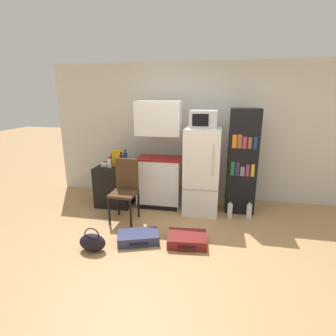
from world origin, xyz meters
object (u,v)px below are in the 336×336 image
kitchen_hutch (159,161)px  water_bottle_front (230,210)px  refrigerator (202,171)px  bottle_blue_soda (126,159)px  microwave (204,119)px  bottle_wine_dark (121,162)px  side_table (116,185)px  bookshelf (242,162)px  cereal_box (117,158)px  handbag (92,242)px  water_bottle_middle (249,211)px  suitcase_small_flat (138,237)px  bottle_ketchup_red (112,160)px  bottle_milk_white (109,163)px  chair (125,185)px  suitcase_large_flat (187,239)px  bowl (105,165)px

kitchen_hutch → water_bottle_front: (1.28, -0.29, -0.74)m
refrigerator → bottle_blue_soda: 1.43m
refrigerator → water_bottle_front: size_ratio=4.78×
refrigerator → microwave: 0.88m
bottle_wine_dark → kitchen_hutch: bearing=24.5°
side_table → kitchen_hutch: kitchen_hutch is taller
kitchen_hutch → bookshelf: kitchen_hutch is taller
microwave → cereal_box: 1.70m
side_table → water_bottle_front: 2.14m
kitchen_hutch → refrigerator: bearing=-6.8°
handbag → water_bottle_middle: size_ratio=1.18×
cereal_box → suitcase_small_flat: 1.66m
bottle_wine_dark → water_bottle_middle: size_ratio=1.04×
bottle_blue_soda → bottle_ketchup_red: bearing=179.1°
bookshelf → bottle_ketchup_red: bookshelf is taller
bottle_ketchup_red → bottle_wine_dark: bottle_wine_dark is taller
bottle_milk_white → suitcase_small_flat: bottle_milk_white is taller
bottle_wine_dark → suitcase_small_flat: size_ratio=0.49×
bottle_milk_white → chair: 0.68m
chair → suitcase_small_flat: (0.41, -0.67, -0.53)m
microwave → suitcase_small_flat: (-0.79, -1.22, -1.56)m
refrigerator → suitcase_large_flat: bearing=-95.1°
bottle_blue_soda → bottle_wine_dark: 0.30m
refrigerator → side_table: bearing=179.4°
microwave → bowl: size_ratio=2.61×
side_table → water_bottle_middle: bearing=-3.9°
microwave → water_bottle_middle: (0.83, -0.15, -1.50)m
bottle_milk_white → water_bottle_middle: (2.48, -0.04, -0.70)m
bottle_milk_white → water_bottle_middle: bearing=-1.0°
suitcase_large_flat → chair: bearing=145.7°
handbag → cereal_box: bearing=97.9°
kitchen_hutch → microwave: kitchen_hutch is taller
bottle_ketchup_red → bowl: bottle_ketchup_red is taller
refrigerator → bottle_ketchup_red: bearing=176.2°
chair → suitcase_large_flat: size_ratio=1.79×
bottle_ketchup_red → suitcase_large_flat: bearing=-38.4°
kitchen_hutch → suitcase_large_flat: bearing=-61.5°
bottle_milk_white → suitcase_large_flat: (1.55, -1.04, -0.75)m
bottle_ketchup_red → bottle_milk_white: bottle_ketchup_red is taller
microwave → bookshelf: bearing=11.7°
microwave → bottle_ketchup_red: (-1.70, 0.11, -0.79)m
side_table → bowl: bowl is taller
chair → handbag: size_ratio=2.83×
bottle_wine_dark → suitcase_small_flat: bottle_wine_dark is taller
bookshelf → water_bottle_front: bearing=-116.4°
side_table → suitcase_small_flat: (0.82, -1.24, -0.31)m
microwave → bowl: microwave is taller
bottle_milk_white → handbag: bearing=-77.1°
cereal_box → bottle_ketchup_red: bearing=145.1°
suitcase_small_flat → refrigerator: bearing=37.9°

